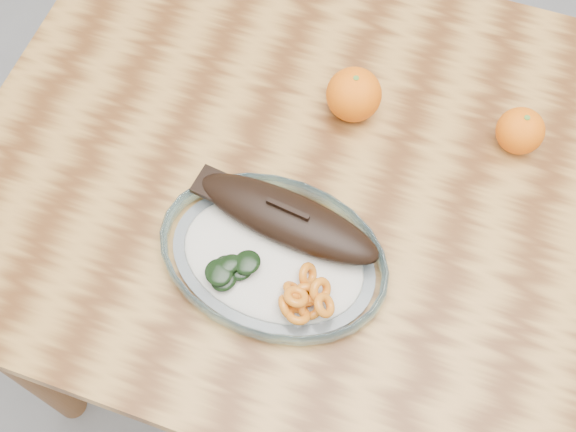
{
  "coord_description": "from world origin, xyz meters",
  "views": [
    {
      "loc": [
        0.03,
        -0.5,
        1.64
      ],
      "look_at": [
        -0.12,
        -0.09,
        0.77
      ],
      "focal_mm": 45.0,
      "sensor_mm": 36.0,
      "label": 1
    }
  ],
  "objects_px": {
    "orange_right": "(520,131)",
    "orange_left": "(354,95)",
    "dining_table": "(380,221)",
    "plated_meal": "(274,253)"
  },
  "relations": [
    {
      "from": "dining_table",
      "to": "orange_left",
      "type": "height_order",
      "value": "orange_left"
    },
    {
      "from": "dining_table",
      "to": "plated_meal",
      "type": "height_order",
      "value": "plated_meal"
    },
    {
      "from": "orange_right",
      "to": "orange_left",
      "type": "bearing_deg",
      "value": -174.72
    },
    {
      "from": "dining_table",
      "to": "orange_right",
      "type": "xyz_separation_m",
      "value": [
        0.15,
        0.13,
        0.13
      ]
    },
    {
      "from": "dining_table",
      "to": "plated_meal",
      "type": "relative_size",
      "value": 2.08
    },
    {
      "from": "dining_table",
      "to": "orange_right",
      "type": "distance_m",
      "value": 0.24
    },
    {
      "from": "orange_left",
      "to": "orange_right",
      "type": "bearing_deg",
      "value": 5.28
    },
    {
      "from": "orange_left",
      "to": "orange_right",
      "type": "height_order",
      "value": "orange_left"
    },
    {
      "from": "dining_table",
      "to": "orange_right",
      "type": "relative_size",
      "value": 17.73
    },
    {
      "from": "orange_left",
      "to": "orange_right",
      "type": "relative_size",
      "value": 1.18
    }
  ]
}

